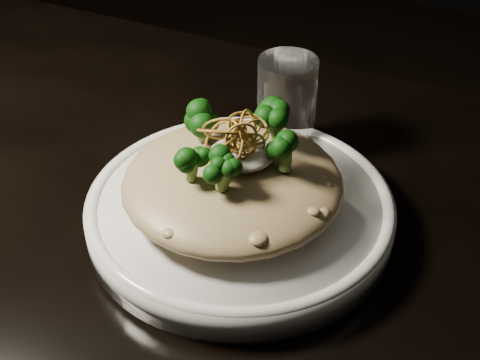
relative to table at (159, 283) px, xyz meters
The scene contains 7 objects.
table is the anchor object (origin of this frame).
plate 0.13m from the table, 26.81° to the left, with size 0.30×0.30×0.03m, color silver.
risotto 0.16m from the table, 25.20° to the left, with size 0.21×0.21×0.05m, color brown.
broccoli 0.20m from the table, 27.90° to the left, with size 0.13×0.13×0.05m, color black, non-canonical shape.
cheese 0.19m from the table, 28.01° to the left, with size 0.06×0.06×0.02m, color white.
shallots 0.21m from the table, 27.28° to the left, with size 0.06×0.06×0.04m, color brown, non-canonical shape.
drinking_glass 0.24m from the table, 69.41° to the left, with size 0.06×0.06×0.11m, color white.
Camera 1 is at (0.29, -0.41, 1.19)m, focal length 50.00 mm.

